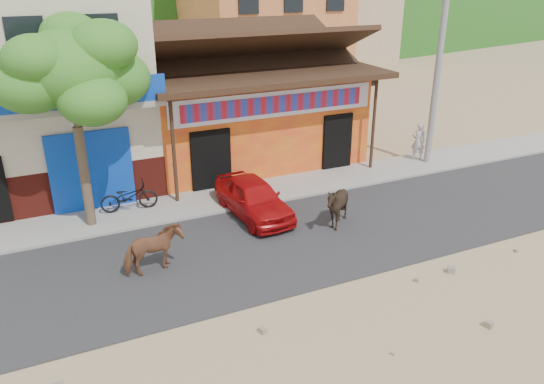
# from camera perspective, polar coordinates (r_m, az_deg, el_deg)

# --- Properties ---
(ground) EXTENTS (120.00, 120.00, 0.00)m
(ground) POSITION_cam_1_polar(r_m,az_deg,el_deg) (13.11, 5.29, -10.38)
(ground) COLOR #9E825B
(ground) RESTS_ON ground
(road) EXTENTS (60.00, 5.00, 0.04)m
(road) POSITION_cam_1_polar(r_m,az_deg,el_deg) (15.00, 0.56, -5.58)
(road) COLOR #28282B
(road) RESTS_ON ground
(sidewalk) EXTENTS (60.00, 2.00, 0.12)m
(sidewalk) POSITION_cam_1_polar(r_m,az_deg,el_deg) (17.89, -4.22, -0.59)
(sidewalk) COLOR gray
(sidewalk) RESTS_ON ground
(dance_club) EXTENTS (8.00, 6.00, 3.60)m
(dance_club) POSITION_cam_1_polar(r_m,az_deg,el_deg) (21.54, -3.15, 8.44)
(dance_club) COLOR orange
(dance_club) RESTS_ON ground
(cafe_building) EXTENTS (7.00, 6.00, 7.00)m
(cafe_building) POSITION_cam_1_polar(r_m,az_deg,el_deg) (19.76, -24.24, 10.22)
(cafe_building) COLOR beige
(cafe_building) RESTS_ON ground
(tree) EXTENTS (3.00, 3.00, 6.00)m
(tree) POSITION_cam_1_polar(r_m,az_deg,el_deg) (15.78, -20.20, 6.61)
(tree) COLOR #2D721E
(tree) RESTS_ON sidewalk
(utility_pole) EXTENTS (0.24, 0.24, 8.00)m
(utility_pole) POSITION_cam_1_polar(r_m,az_deg,el_deg) (20.94, 17.54, 13.51)
(utility_pole) COLOR gray
(utility_pole) RESTS_ON sidewalk
(cow_tan) EXTENTS (1.58, 0.96, 1.25)m
(cow_tan) POSITION_cam_1_polar(r_m,az_deg,el_deg) (13.69, -12.63, -6.12)
(cow_tan) COLOR brown
(cow_tan) RESTS_ON road
(cow_dark) EXTENTS (1.25, 1.12, 1.36)m
(cow_dark) POSITION_cam_1_polar(r_m,az_deg,el_deg) (15.73, 7.00, -1.50)
(cow_dark) COLOR black
(cow_dark) RESTS_ON road
(red_car) EXTENTS (1.65, 3.59, 1.19)m
(red_car) POSITION_cam_1_polar(r_m,az_deg,el_deg) (16.41, -2.02, -0.59)
(red_car) COLOR #B30C0E
(red_car) RESTS_ON road
(scooter) EXTENTS (1.80, 0.75, 0.93)m
(scooter) POSITION_cam_1_polar(r_m,az_deg,el_deg) (17.19, -15.14, -0.48)
(scooter) COLOR black
(scooter) RESTS_ON sidewalk
(pedestrian) EXTENTS (0.65, 0.55, 1.50)m
(pedestrian) POSITION_cam_1_polar(r_m,az_deg,el_deg) (21.80, 15.47, 5.27)
(pedestrian) COLOR #BBBBBB
(pedestrian) RESTS_ON sidewalk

